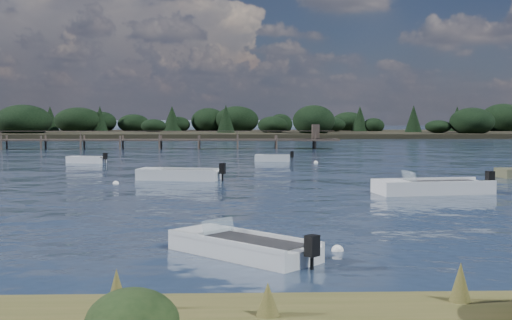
{
  "coord_description": "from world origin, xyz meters",
  "views": [
    {
      "loc": [
        -4.82,
        -22.95,
        3.44
      ],
      "look_at": [
        -3.68,
        14.0,
        1.0
      ],
      "focal_mm": 45.0,
      "sensor_mm": 36.0,
      "label": 1
    }
  ],
  "objects_px": {
    "tender_far_white": "(272,160)",
    "dinghy_mid_white_a": "(432,190)",
    "dinghy_mid_grey": "(179,177)",
    "dinghy_near_olive": "(242,250)",
    "jetty": "(82,140)",
    "tender_far_grey": "(86,161)"
  },
  "relations": [
    {
      "from": "dinghy_mid_white_a",
      "to": "jetty",
      "type": "height_order",
      "value": "jetty"
    },
    {
      "from": "jetty",
      "to": "tender_far_grey",
      "type": "bearing_deg",
      "value": -75.92
    },
    {
      "from": "tender_far_white",
      "to": "jetty",
      "type": "xyz_separation_m",
      "value": [
        -19.78,
        20.58,
        0.84
      ]
    },
    {
      "from": "dinghy_mid_grey",
      "to": "tender_far_grey",
      "type": "distance_m",
      "value": 15.84
    },
    {
      "from": "dinghy_mid_grey",
      "to": "jetty",
      "type": "bearing_deg",
      "value": 111.21
    },
    {
      "from": "dinghy_mid_white_a",
      "to": "jetty",
      "type": "bearing_deg",
      "value": 121.5
    },
    {
      "from": "dinghy_mid_white_a",
      "to": "jetty",
      "type": "relative_size",
      "value": 0.09
    },
    {
      "from": "dinghy_near_olive",
      "to": "tender_far_grey",
      "type": "bearing_deg",
      "value": 109.21
    },
    {
      "from": "jetty",
      "to": "dinghy_near_olive",
      "type": "bearing_deg",
      "value": -72.79
    },
    {
      "from": "dinghy_mid_grey",
      "to": "dinghy_near_olive",
      "type": "distance_m",
      "value": 20.0
    },
    {
      "from": "dinghy_mid_white_a",
      "to": "tender_far_grey",
      "type": "height_order",
      "value": "dinghy_mid_white_a"
    },
    {
      "from": "dinghy_mid_grey",
      "to": "tender_far_white",
      "type": "height_order",
      "value": "dinghy_mid_grey"
    },
    {
      "from": "tender_far_grey",
      "to": "jetty",
      "type": "height_order",
      "value": "jetty"
    },
    {
      "from": "tender_far_white",
      "to": "dinghy_mid_white_a",
      "type": "xyz_separation_m",
      "value": [
        6.06,
        -21.59,
        0.02
      ]
    },
    {
      "from": "dinghy_mid_grey",
      "to": "dinghy_mid_white_a",
      "type": "distance_m",
      "value": 13.88
    },
    {
      "from": "dinghy_mid_white_a",
      "to": "jetty",
      "type": "distance_m",
      "value": 49.47
    },
    {
      "from": "dinghy_mid_white_a",
      "to": "tender_far_grey",
      "type": "bearing_deg",
      "value": 135.06
    },
    {
      "from": "dinghy_mid_grey",
      "to": "dinghy_near_olive",
      "type": "xyz_separation_m",
      "value": [
        3.33,
        -19.72,
        -0.03
      ]
    },
    {
      "from": "tender_far_grey",
      "to": "jetty",
      "type": "distance_m",
      "value": 22.56
    },
    {
      "from": "tender_far_grey",
      "to": "dinghy_near_olive",
      "type": "distance_m",
      "value": 35.21
    },
    {
      "from": "tender_far_white",
      "to": "dinghy_near_olive",
      "type": "distance_m",
      "value": 34.63
    },
    {
      "from": "tender_far_grey",
      "to": "dinghy_near_olive",
      "type": "xyz_separation_m",
      "value": [
        11.58,
        -33.25,
        -0.0
      ]
    }
  ]
}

